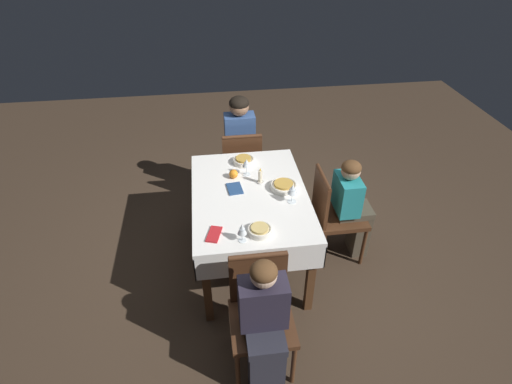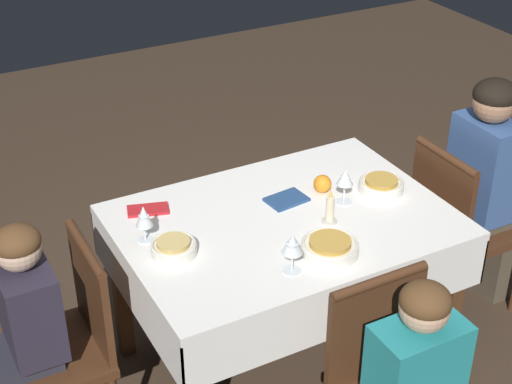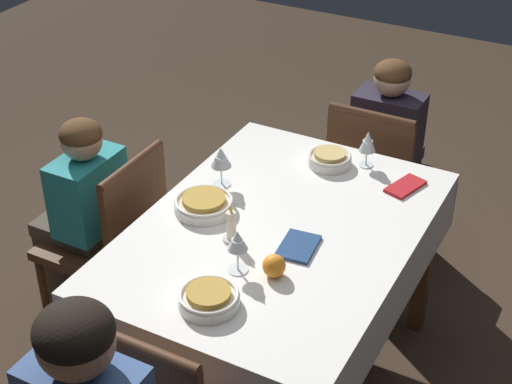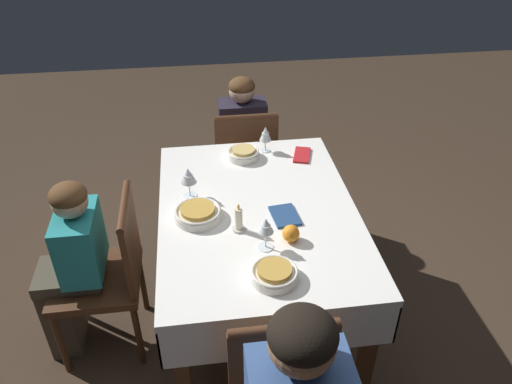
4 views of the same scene
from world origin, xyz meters
name	(u,v)px [view 2 (image 2 of 4)]	position (x,y,z in m)	size (l,w,h in m)	color
ground_plane	(281,362)	(0.00, 0.00, 0.00)	(8.00, 8.00, 0.00)	#3D2D21
dining_table	(284,239)	(0.00, 0.00, 0.66)	(1.29, 0.92, 0.76)	white
chair_west	(458,221)	(-0.91, 0.02, 0.48)	(0.42, 0.42, 0.86)	#472816
chair_east	(64,339)	(0.91, -0.04, 0.48)	(0.42, 0.42, 0.86)	#472816
person_adult_denim	(489,180)	(-1.06, 0.02, 0.66)	(0.34, 0.30, 1.16)	#4C4233
person_child_dark	(16,339)	(1.07, -0.04, 0.55)	(0.33, 0.30, 1.01)	#282833
bowl_west	(382,185)	(-0.46, 0.00, 0.78)	(0.19, 0.19, 0.06)	silver
wine_glass_west	(345,179)	(-0.27, 0.01, 0.87)	(0.07, 0.07, 0.15)	white
bowl_north	(330,247)	(-0.03, 0.28, 0.78)	(0.22, 0.22, 0.06)	silver
wine_glass_north	(293,245)	(0.15, 0.31, 0.87)	(0.08, 0.08, 0.16)	white
bowl_east	(174,247)	(0.48, 0.01, 0.78)	(0.17, 0.17, 0.06)	silver
wine_glass_east	(144,217)	(0.54, -0.12, 0.86)	(0.07, 0.07, 0.15)	white
candle_centerpiece	(330,211)	(-0.14, 0.10, 0.81)	(0.06, 0.06, 0.14)	beige
orange_fruit	(322,184)	(-0.24, -0.11, 0.79)	(0.08, 0.08, 0.08)	orange
napkin_red_folded	(287,199)	(-0.07, -0.11, 0.76)	(0.17, 0.13, 0.01)	navy
napkin_spare_side	(148,210)	(0.45, -0.31, 0.76)	(0.18, 0.13, 0.01)	red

